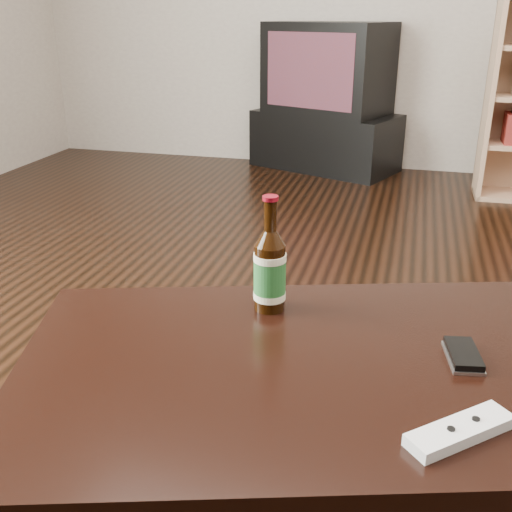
% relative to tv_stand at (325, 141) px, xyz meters
% --- Properties ---
extents(floor, '(5.00, 6.00, 0.01)m').
position_rel_tv_stand_xyz_m(floor, '(0.44, -2.89, -0.19)').
color(floor, black).
rests_on(floor, ground).
extents(tv_stand, '(1.05, 0.79, 0.38)m').
position_rel_tv_stand_xyz_m(tv_stand, '(0.00, 0.00, 0.00)').
color(tv_stand, black).
rests_on(tv_stand, floor).
extents(tv, '(0.88, 0.72, 0.57)m').
position_rel_tv_stand_xyz_m(tv, '(-0.00, -0.00, 0.47)').
color(tv, black).
rests_on(tv, tv_stand).
extents(coffee_table, '(1.27, 0.96, 0.42)m').
position_rel_tv_stand_xyz_m(coffee_table, '(0.47, -3.13, 0.18)').
color(coffee_table, black).
rests_on(coffee_table, floor).
extents(beer_bottle, '(0.09, 0.09, 0.25)m').
position_rel_tv_stand_xyz_m(beer_bottle, '(0.32, -2.95, 0.32)').
color(beer_bottle, black).
rests_on(beer_bottle, coffee_table).
extents(phone, '(0.07, 0.12, 0.02)m').
position_rel_tv_stand_xyz_m(phone, '(0.72, -3.06, 0.24)').
color(phone, '#AAAAAC').
rests_on(phone, coffee_table).
extents(remote, '(0.17, 0.16, 0.02)m').
position_rel_tv_stand_xyz_m(remote, '(0.70, -3.29, 0.24)').
color(remote, silver).
rests_on(remote, coffee_table).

